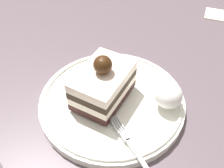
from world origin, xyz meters
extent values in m
plane|color=#574A52|center=(0.00, 0.00, 0.00)|extent=(2.40, 2.40, 0.00)
cylinder|color=white|center=(0.00, -0.03, 0.01)|extent=(0.24, 0.24, 0.01)
torus|color=white|center=(0.00, -0.03, 0.02)|extent=(0.23, 0.23, 0.01)
cube|color=#331816|center=(0.00, -0.04, 0.03)|extent=(0.12, 0.10, 0.01)
cube|color=#F4E3CA|center=(0.00, -0.04, 0.04)|extent=(0.12, 0.10, 0.01)
cube|color=black|center=(0.00, -0.04, 0.05)|extent=(0.12, 0.10, 0.01)
cube|color=#F8E4CB|center=(0.00, -0.04, 0.06)|extent=(0.12, 0.10, 0.01)
cube|color=#F5DCC8|center=(0.00, -0.04, 0.07)|extent=(0.12, 0.11, 0.00)
sphere|color=#38200D|center=(0.00, -0.04, 0.09)|extent=(0.03, 0.03, 0.03)
ellipsoid|color=white|center=(0.01, 0.06, 0.04)|extent=(0.04, 0.04, 0.04)
cube|color=silver|center=(0.12, 0.02, 0.02)|extent=(0.07, 0.05, 0.00)
cube|color=silver|center=(0.08, -0.01, 0.02)|extent=(0.02, 0.02, 0.00)
cube|color=silver|center=(0.05, -0.01, 0.02)|extent=(0.03, 0.02, 0.00)
cube|color=silver|center=(0.06, -0.02, 0.02)|extent=(0.03, 0.02, 0.00)
cube|color=silver|center=(0.06, -0.02, 0.02)|extent=(0.03, 0.02, 0.00)
cube|color=silver|center=(0.06, -0.02, 0.02)|extent=(0.03, 0.02, 0.00)
camera|label=1|loc=(0.29, -0.01, 0.34)|focal=43.11mm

